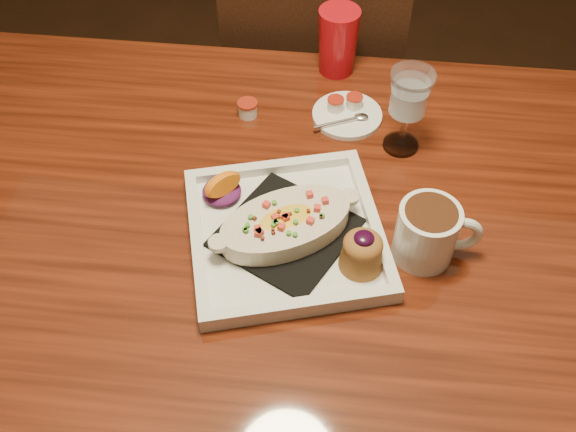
# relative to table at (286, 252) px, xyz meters

# --- Properties ---
(floor) EXTENTS (7.00, 7.00, 0.00)m
(floor) POSITION_rel_table_xyz_m (0.00, 0.00, -0.65)
(floor) COLOR black
(floor) RESTS_ON ground
(table) EXTENTS (1.50, 0.90, 0.75)m
(table) POSITION_rel_table_xyz_m (0.00, 0.00, 0.00)
(table) COLOR maroon
(table) RESTS_ON floor
(chair_far) EXTENTS (0.42, 0.42, 0.93)m
(chair_far) POSITION_rel_table_xyz_m (-0.00, 0.63, -0.15)
(chair_far) COLOR black
(chair_far) RESTS_ON floor
(plate) EXTENTS (0.37, 0.37, 0.08)m
(plate) POSITION_rel_table_xyz_m (0.02, -0.05, 0.12)
(plate) COLOR white
(plate) RESTS_ON table
(coffee_mug) EXTENTS (0.13, 0.09, 0.10)m
(coffee_mug) POSITION_rel_table_xyz_m (0.22, -0.05, 0.15)
(coffee_mug) COLOR white
(coffee_mug) RESTS_ON table
(goblet) EXTENTS (0.08, 0.08, 0.16)m
(goblet) POSITION_rel_table_xyz_m (0.19, 0.19, 0.21)
(goblet) COLOR silver
(goblet) RESTS_ON table
(saucer) EXTENTS (0.13, 0.13, 0.09)m
(saucer) POSITION_rel_table_xyz_m (0.08, 0.26, 0.11)
(saucer) COLOR white
(saucer) RESTS_ON table
(creamer_loose) EXTENTS (0.04, 0.04, 0.03)m
(creamer_loose) POSITION_rel_table_xyz_m (-0.10, 0.24, 0.11)
(creamer_loose) COLOR silver
(creamer_loose) RESTS_ON table
(red_tumbler) EXTENTS (0.08, 0.08, 0.13)m
(red_tumbler) POSITION_rel_table_xyz_m (0.06, 0.40, 0.16)
(red_tumbler) COLOR red
(red_tumbler) RESTS_ON table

